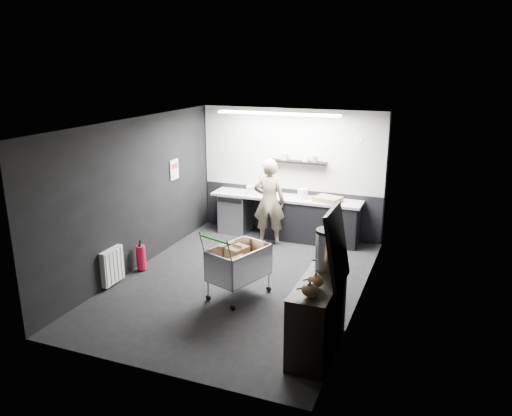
% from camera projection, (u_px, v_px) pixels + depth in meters
% --- Properties ---
extents(floor, '(5.50, 5.50, 0.00)m').
position_uv_depth(floor, '(241.00, 282.00, 8.53)').
color(floor, black).
rests_on(floor, ground).
extents(ceiling, '(5.50, 5.50, 0.00)m').
position_uv_depth(ceiling, '(239.00, 123.00, 7.76)').
color(ceiling, silver).
rests_on(ceiling, wall_back).
extents(wall_back, '(5.50, 0.00, 5.50)m').
position_uv_depth(wall_back, '(291.00, 173.00, 10.60)').
color(wall_back, black).
rests_on(wall_back, floor).
extents(wall_front, '(5.50, 0.00, 5.50)m').
position_uv_depth(wall_front, '(145.00, 269.00, 5.69)').
color(wall_front, black).
rests_on(wall_front, floor).
extents(wall_left, '(0.00, 5.50, 5.50)m').
position_uv_depth(wall_left, '(136.00, 195.00, 8.84)').
color(wall_left, black).
rests_on(wall_left, floor).
extents(wall_right, '(0.00, 5.50, 5.50)m').
position_uv_depth(wall_right, '(363.00, 220.00, 7.45)').
color(wall_right, black).
rests_on(wall_right, floor).
extents(kitchen_wall_panel, '(3.95, 0.02, 1.70)m').
position_uv_depth(kitchen_wall_panel, '(291.00, 149.00, 10.44)').
color(kitchen_wall_panel, '#B9B9B4').
rests_on(kitchen_wall_panel, wall_back).
extents(dado_panel, '(3.95, 0.02, 1.00)m').
position_uv_depth(dado_panel, '(290.00, 211.00, 10.82)').
color(dado_panel, black).
rests_on(dado_panel, wall_back).
extents(floating_shelf, '(1.20, 0.22, 0.04)m').
position_uv_depth(floating_shelf, '(298.00, 162.00, 10.34)').
color(floating_shelf, black).
rests_on(floating_shelf, wall_back).
extents(wall_clock, '(0.20, 0.03, 0.20)m').
position_uv_depth(wall_clock, '(359.00, 139.00, 9.86)').
color(wall_clock, silver).
rests_on(wall_clock, wall_back).
extents(poster, '(0.02, 0.30, 0.40)m').
position_uv_depth(poster, '(174.00, 170.00, 9.94)').
color(poster, silver).
rests_on(poster, wall_left).
extents(poster_red_band, '(0.02, 0.22, 0.10)m').
position_uv_depth(poster_red_band, '(174.00, 166.00, 9.92)').
color(poster_red_band, red).
rests_on(poster_red_band, poster).
extents(radiator, '(0.10, 0.50, 0.60)m').
position_uv_depth(radiator, '(112.00, 266.00, 8.30)').
color(radiator, silver).
rests_on(radiator, wall_left).
extents(ceiling_strip, '(2.40, 0.20, 0.04)m').
position_uv_depth(ceiling_strip, '(278.00, 114.00, 9.42)').
color(ceiling_strip, white).
rests_on(ceiling_strip, ceiling).
extents(prep_counter, '(3.20, 0.61, 0.90)m').
position_uv_depth(prep_counter, '(291.00, 218.00, 10.51)').
color(prep_counter, black).
rests_on(prep_counter, floor).
extents(person, '(0.72, 0.55, 1.78)m').
position_uv_depth(person, '(269.00, 202.00, 10.10)').
color(person, '#B8AA92').
rests_on(person, floor).
extents(shopping_cart, '(0.92, 1.21, 1.12)m').
position_uv_depth(shopping_cart, '(239.00, 265.00, 7.87)').
color(shopping_cart, silver).
rests_on(shopping_cart, floor).
extents(sideboard, '(0.55, 1.29, 1.93)m').
position_uv_depth(sideboard, '(319.00, 307.00, 6.37)').
color(sideboard, black).
rests_on(sideboard, floor).
extents(fire_extinguisher, '(0.17, 0.17, 0.55)m').
position_uv_depth(fire_extinguisher, '(141.00, 257.00, 8.92)').
color(fire_extinguisher, red).
rests_on(fire_extinguisher, floor).
extents(cardboard_box, '(0.59, 0.50, 0.10)m').
position_uv_depth(cardboard_box, '(328.00, 199.00, 10.06)').
color(cardboard_box, olive).
rests_on(cardboard_box, prep_counter).
extents(pink_tub, '(0.21, 0.21, 0.21)m').
position_uv_depth(pink_tub, '(303.00, 194.00, 10.28)').
color(pink_tub, silver).
rests_on(pink_tub, prep_counter).
extents(white_container, '(0.24, 0.21, 0.18)m').
position_uv_depth(white_container, '(251.00, 190.00, 10.63)').
color(white_container, silver).
rests_on(white_container, prep_counter).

